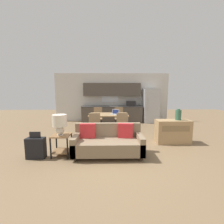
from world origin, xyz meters
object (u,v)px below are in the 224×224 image
Objects in this scene: dining_chair_near_left at (95,125)px; dining_chair_far_left at (98,117)px; suitcase at (36,148)px; dining_chair_near_right at (122,124)px; refrigerator at (150,106)px; dining_table at (109,115)px; couch at (108,142)px; credenza at (173,131)px; laptop at (115,113)px; vase at (178,115)px; table_lamp at (60,123)px; side_table at (62,142)px; dining_chair_far_right at (119,117)px.

dining_chair_far_left is at bearing -96.10° from dining_chair_near_left.
dining_chair_near_right is at bearing 35.35° from suitcase.
refrigerator reaches higher than suitcase.
dining_table is at bearing 53.57° from suitcase.
couch is at bearing -90.17° from dining_table.
dining_chair_far_left reaches higher than dining_table.
couch is at bearing -157.29° from credenza.
dining_chair_near_left reaches higher than suitcase.
laptop reaches higher than dining_chair_near_left.
refrigerator is 3.34m from vase.
table_lamp is 0.78× the size of suitcase.
dining_table is 1.69× the size of dining_chair_near_right.
side_table is at bearing -129.46° from refrigerator.
refrigerator is at bearing 77.14° from laptop.
credenza is at bearing 162.34° from dining_chair_near_left.
dining_chair_far_right is 1.00× the size of dining_chair_far_left.
dining_chair_far_left is (-1.02, 0.03, 0.00)m from dining_chair_far_right.
refrigerator is at bearing 26.66° from dining_chair_far_right.
dining_chair_near_left reaches higher than side_table.
couch is 3.22m from dining_chair_far_left.
laptop is (-0.24, -0.91, 0.30)m from dining_chair_far_right.
dining_chair_near_right is at bearing 177.00° from dining_chair_near_left.
dining_chair_near_right is at bearing -95.11° from dining_chair_far_right.
side_table is (-3.54, -4.30, -0.53)m from refrigerator.
credenza is (3.38, 0.97, -0.52)m from table_lamp.
vase is (2.29, -1.40, 0.24)m from dining_table.
dining_chair_near_right is at bearing 70.93° from couch.
suitcase is (-1.33, -3.37, -0.23)m from dining_chair_far_left.
table_lamp is 0.57× the size of dining_chair_near_right.
vase reaches higher than side_table.
dining_table is at bearing 148.69° from vase.
laptop is at bearing -135.37° from refrigerator.
laptop is at bearing 49.13° from suitcase.
dining_table is (-2.30, -1.95, -0.22)m from refrigerator.
laptop reaches higher than dining_chair_far_left.
dining_chair_far_left is (0.73, 3.22, 0.13)m from side_table.
couch is 1.66× the size of credenza.
dining_chair_near_left is at bearing 63.30° from table_lamp.
laptop reaches higher than side_table.
dining_chair_near_left is (-1.01, -0.06, 0.00)m from dining_chair_near_right.
laptop is (1.50, 2.29, 0.42)m from side_table.
suitcase reaches higher than side_table.
vase reaches higher than credenza.
refrigerator is 1.94× the size of dining_chair_far_left.
dining_chair_far_right is at bearing 61.34° from side_table.
dining_chair_far_right is at bearing 80.76° from couch.
dining_chair_near_left is 1.36× the size of suitcase.
refrigerator is 1.01× the size of couch.
refrigerator is 3.41m from credenza.
dining_chair_far_right is 0.98m from laptop.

